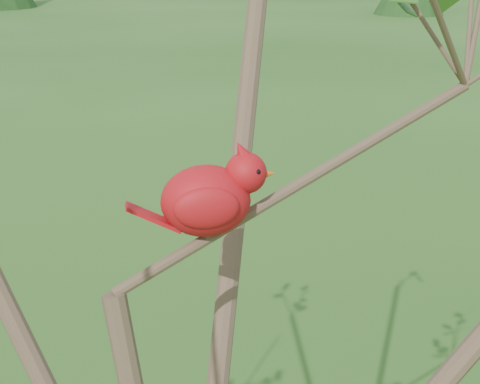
% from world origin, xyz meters
% --- Properties ---
extents(crabapple_tree, '(2.35, 2.05, 2.95)m').
position_xyz_m(crabapple_tree, '(0.03, -0.02, 2.12)').
color(crabapple_tree, '#443424').
rests_on(crabapple_tree, ground).
extents(cardinal, '(0.21, 0.14, 0.15)m').
position_xyz_m(cardinal, '(0.10, 0.09, 2.07)').
color(cardinal, red).
rests_on(cardinal, ground).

